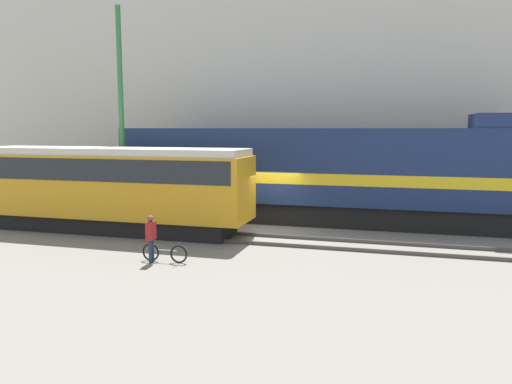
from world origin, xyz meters
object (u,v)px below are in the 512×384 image
at_px(streetcar, 111,184).
at_px(bicycle, 165,253).
at_px(utility_pole_left, 121,116).
at_px(freight_locomotive, 322,173).
at_px(person, 151,234).

height_order(streetcar, bicycle, streetcar).
bearing_deg(streetcar, utility_pole_left, 108.33).
bearing_deg(freight_locomotive, person, -116.81).
bearing_deg(utility_pole_left, bicycle, -50.12).
xyz_separation_m(freight_locomotive, utility_pole_left, (-9.03, -2.24, 2.64)).
height_order(freight_locomotive, person, freight_locomotive).
bearing_deg(bicycle, person, -158.72).
bearing_deg(streetcar, bicycle, -41.64).
relative_size(bicycle, person, 1.02).
bearing_deg(streetcar, person, -45.51).
xyz_separation_m(person, utility_pole_left, (-4.72, 6.29, 4.02)).
bearing_deg(streetcar, freight_locomotive, 28.34).
relative_size(person, utility_pole_left, 0.16).
bearing_deg(utility_pole_left, freight_locomotive, 13.90).
bearing_deg(person, streetcar, 134.49).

